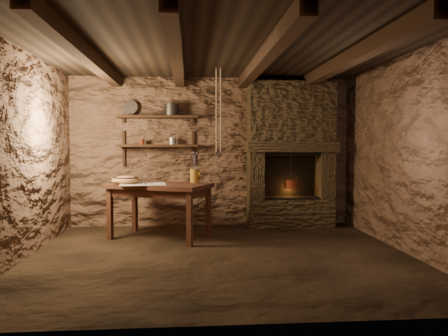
{
  "coord_description": "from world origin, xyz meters",
  "views": [
    {
      "loc": [
        -0.36,
        -5.09,
        1.31
      ],
      "look_at": [
        0.12,
        0.9,
        0.99
      ],
      "focal_mm": 35.0,
      "sensor_mm": 36.0,
      "label": 1
    }
  ],
  "objects": [
    {
      "name": "beam_mid_right",
      "position": [
        0.5,
        0.0,
        2.31
      ],
      "size": [
        0.14,
        3.95,
        0.16
      ],
      "primitive_type": "cube",
      "color": "black",
      "rests_on": "ceiling"
    },
    {
      "name": "drinking_glasses",
      "position": [
        -0.98,
        1.04,
        0.82
      ],
      "size": [
        0.2,
        0.06,
        0.08
      ],
      "primitive_type": null,
      "color": "silver",
      "rests_on": "linen_cloth"
    },
    {
      "name": "beam_far_right",
      "position": [
        1.5,
        0.0,
        2.31
      ],
      "size": [
        0.14,
        3.95,
        0.16
      ],
      "primitive_type": "cube",
      "color": "black",
      "rests_on": "ceiling"
    },
    {
      "name": "linen_cloth",
      "position": [
        -1.0,
        0.92,
        0.77
      ],
      "size": [
        0.67,
        0.57,
        0.01
      ],
      "primitive_type": "cube",
      "rotation": [
        0.0,
        0.0,
        0.12
      ],
      "color": "beige",
      "rests_on": "work_table"
    },
    {
      "name": "hearth",
      "position": [
        1.25,
        1.77,
        1.23
      ],
      "size": [
        1.43,
        0.51,
        2.3
      ],
      "color": "#372A1B",
      "rests_on": "floor"
    },
    {
      "name": "red_pot",
      "position": [
        1.24,
        1.72,
        0.7
      ],
      "size": [
        0.24,
        0.24,
        0.54
      ],
      "rotation": [
        0.0,
        0.0,
        0.27
      ],
      "color": "maroon",
      "rests_on": "hearth"
    },
    {
      "name": "ceiling",
      "position": [
        0.0,
        0.0,
        2.4
      ],
      "size": [
        4.5,
        4.0,
        0.04
      ],
      "primitive_type": "cube",
      "color": "black",
      "rests_on": "back_wall"
    },
    {
      "name": "small_kettle",
      "position": [
        -0.62,
        1.84,
        1.37
      ],
      "size": [
        0.17,
        0.14,
        0.16
      ],
      "primitive_type": null,
      "rotation": [
        0.0,
        0.0,
        -0.19
      ],
      "color": "#9A9A95",
      "rests_on": "shelf_lower"
    },
    {
      "name": "beam_mid_left",
      "position": [
        -0.5,
        0.0,
        2.31
      ],
      "size": [
        0.14,
        3.95,
        0.16
      ],
      "primitive_type": "cube",
      "color": "black",
      "rests_on": "ceiling"
    },
    {
      "name": "stoneware_jug",
      "position": [
        -0.28,
        1.19,
        0.96
      ],
      "size": [
        0.14,
        0.13,
        0.45
      ],
      "rotation": [
        0.0,
        0.0,
        -0.04
      ],
      "color": "#AB7521",
      "rests_on": "work_table"
    },
    {
      "name": "beam_far_left",
      "position": [
        -1.5,
        0.0,
        2.31
      ],
      "size": [
        0.14,
        3.95,
        0.16
      ],
      "primitive_type": "cube",
      "color": "black",
      "rests_on": "ceiling"
    },
    {
      "name": "iron_stockpot",
      "position": [
        -0.63,
        1.84,
        1.85
      ],
      "size": [
        0.22,
        0.22,
        0.16
      ],
      "primitive_type": "cylinder",
      "rotation": [
        0.0,
        0.0,
        -0.01
      ],
      "color": "#2D2B28",
      "rests_on": "shelf_upper"
    },
    {
      "name": "hanging_ropes",
      "position": [
        0.05,
        1.05,
        1.8
      ],
      "size": [
        0.08,
        0.08,
        1.2
      ],
      "primitive_type": null,
      "color": "beige",
      "rests_on": "ceiling"
    },
    {
      "name": "pewter_cutlery_row",
      "position": [
        -1.0,
        0.9,
        0.78
      ],
      "size": [
        0.54,
        0.26,
        0.01
      ],
      "primitive_type": null,
      "rotation": [
        0.0,
        0.0,
        0.12
      ],
      "color": "gray",
      "rests_on": "linen_cloth"
    },
    {
      "name": "right_wall",
      "position": [
        2.25,
        0.0,
        1.2
      ],
      "size": [
        0.04,
        4.0,
        2.4
      ],
      "primitive_type": "cube",
      "color": "#4C3123",
      "rests_on": "floor"
    },
    {
      "name": "left_wall",
      "position": [
        -2.25,
        0.0,
        1.2
      ],
      "size": [
        0.04,
        4.0,
        2.4
      ],
      "primitive_type": "cube",
      "color": "#4C3123",
      "rests_on": "floor"
    },
    {
      "name": "wooden_bowl",
      "position": [
        -1.24,
        1.05,
        0.81
      ],
      "size": [
        0.42,
        0.42,
        0.14
      ],
      "primitive_type": "ellipsoid",
      "rotation": [
        0.0,
        0.0,
        0.1
      ],
      "color": "#AA744A",
      "rests_on": "work_table"
    },
    {
      "name": "front_wall",
      "position": [
        0.0,
        -2.0,
        1.2
      ],
      "size": [
        4.5,
        0.04,
        2.4
      ],
      "primitive_type": "cube",
      "color": "#4C3123",
      "rests_on": "floor"
    },
    {
      "name": "floor",
      "position": [
        0.0,
        0.0,
        0.0
      ],
      "size": [
        4.5,
        4.5,
        0.0
      ],
      "primitive_type": "plane",
      "color": "black",
      "rests_on": "ground"
    },
    {
      "name": "rusty_tin",
      "position": [
        -1.1,
        1.84,
        1.36
      ],
      "size": [
        0.11,
        0.11,
        0.09
      ],
      "primitive_type": "cylinder",
      "rotation": [
        0.0,
        0.0,
        -0.41
      ],
      "color": "#542110",
      "rests_on": "shelf_lower"
    },
    {
      "name": "work_table",
      "position": [
        -0.77,
        1.04,
        0.41
      ],
      "size": [
        1.55,
        1.27,
        0.77
      ],
      "rotation": [
        0.0,
        0.0,
        -0.44
      ],
      "color": "#361B13",
      "rests_on": "floor"
    },
    {
      "name": "shelf_lower",
      "position": [
        -0.85,
        1.84,
        1.3
      ],
      "size": [
        1.25,
        0.3,
        0.04
      ],
      "primitive_type": "cube",
      "color": "black",
      "rests_on": "back_wall"
    },
    {
      "name": "back_wall",
      "position": [
        0.0,
        2.0,
        1.2
      ],
      "size": [
        4.5,
        0.04,
        2.4
      ],
      "primitive_type": "cube",
      "color": "#4C3123",
      "rests_on": "floor"
    },
    {
      "name": "shelf_upper",
      "position": [
        -0.85,
        1.84,
        1.75
      ],
      "size": [
        1.25,
        0.3,
        0.04
      ],
      "primitive_type": "cube",
      "color": "black",
      "rests_on": "back_wall"
    },
    {
      "name": "tin_pan",
      "position": [
        -1.29,
        1.94,
        1.9
      ],
      "size": [
        0.27,
        0.19,
        0.25
      ],
      "primitive_type": "cylinder",
      "rotation": [
        1.26,
        0.0,
        -0.35
      ],
      "color": "#9A9A95",
      "rests_on": "shelf_upper"
    }
  ]
}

